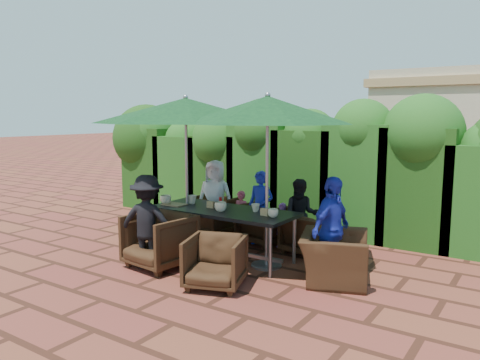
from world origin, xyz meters
The scene contains 30 objects.
ground centered at (0.00, 0.00, 0.00)m, with size 80.00×80.00×0.00m, color brown.
dining_table centered at (0.22, -0.09, 0.67)m, with size 2.24×0.90×0.75m.
umbrella_left centered at (-0.46, -0.10, 2.21)m, with size 2.81×2.81×2.46m.
umbrella_right centered at (0.98, -0.08, 2.21)m, with size 2.44×2.44×2.46m.
chair_far_left centered at (-0.73, 0.83, 0.39)m, with size 0.76×0.71×0.78m, color black.
chair_far_mid centered at (0.31, 0.98, 0.37)m, with size 0.72×0.67×0.74m, color black.
chair_far_right centered at (1.19, 0.83, 0.35)m, with size 0.68×0.64×0.70m, color black.
chair_near_left centered at (-0.29, -0.93, 0.42)m, with size 0.82×0.77×0.84m, color black.
chair_near_right centered at (0.85, -1.14, 0.36)m, with size 0.69×0.65×0.71m, color black.
chair_end_right centered at (2.00, -0.09, 0.42)m, with size 0.96×0.62×0.84m, color black.
adult_far_left centered at (-0.67, 0.91, 0.68)m, with size 0.67×0.40×1.36m, color white.
adult_far_mid centered at (0.31, 0.85, 0.62)m, with size 0.45×0.36×1.24m, color #1F2BA9.
adult_far_right centered at (1.01, 0.93, 0.57)m, with size 0.55×0.34×1.15m, color black.
adult_near_left centered at (-0.40, -1.05, 0.66)m, with size 0.85×0.39×1.33m, color black.
adult_end_right centered at (1.98, -0.16, 0.69)m, with size 0.81×0.41×1.38m, color #1F2BA9.
child_left centered at (-0.15, 0.95, 0.43)m, with size 0.31×0.25×0.85m, color #E6516B.
child_right centered at (0.70, 0.88, 0.37)m, with size 0.27×0.22×0.74m, color purple.
pedestrian_a centered at (1.77, 4.34, 0.86)m, with size 1.60×0.57×1.71m, color #2D8E26.
pedestrian_b centered at (2.42, 4.44, 0.94)m, with size 0.90×0.55×1.87m, color #E6516B.
cup_a centered at (-0.79, -0.25, 0.82)m, with size 0.17×0.17×0.14m, color beige.
cup_b centered at (-0.44, -0.02, 0.82)m, with size 0.15×0.15×0.14m, color beige.
cup_c centered at (0.29, -0.25, 0.82)m, with size 0.18×0.18×0.14m, color beige.
cup_d centered at (0.72, 0.03, 0.81)m, with size 0.13×0.13×0.12m, color beige.
cup_e centered at (1.12, -0.16, 0.81)m, with size 0.15×0.15×0.12m, color beige.
ketchup_bottle centered at (0.14, -0.05, 0.83)m, with size 0.04×0.04×0.17m, color #B20C0A.
sauce_bottle centered at (0.17, 0.05, 0.83)m, with size 0.04×0.04×0.17m, color #4C230C.
serving_tray centered at (-0.60, -0.25, 0.76)m, with size 0.35×0.25×0.02m, color olive.
number_block_left centered at (0.01, -0.11, 0.80)m, with size 0.12×0.06×0.10m, color tan.
number_block_right centered at (0.97, -0.13, 0.80)m, with size 0.12×0.06×0.10m, color tan.
hedge_wall centered at (-0.14, 2.32, 1.34)m, with size 9.10×1.60×2.50m.
Camera 1 is at (4.24, -5.67, 2.16)m, focal length 35.00 mm.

